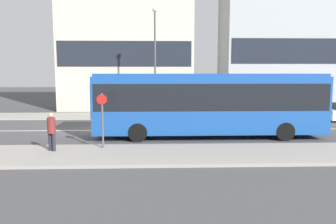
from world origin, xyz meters
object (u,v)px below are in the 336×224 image
pedestrian_near_stop (51,129)px  city_bus (209,101)px  bus_stop_sign (102,116)px  parked_car_0 (286,112)px  street_lamp (155,52)px

pedestrian_near_stop → city_bus: bearing=51.3°
bus_stop_sign → city_bus: bearing=29.8°
pedestrian_near_stop → parked_car_0: bearing=58.9°
pedestrian_near_stop → street_lamp: size_ratio=0.20×
parked_car_0 → city_bus: bearing=-139.6°
city_bus → parked_car_0: 8.57m
pedestrian_near_stop → street_lamp: 12.22m
pedestrian_near_stop → bus_stop_sign: bearing=39.1°
city_bus → bus_stop_sign: city_bus is taller
city_bus → pedestrian_near_stop: 8.14m
bus_stop_sign → street_lamp: (2.30, 10.22, 3.41)m
city_bus → parked_car_0: size_ratio=3.12×
parked_car_0 → street_lamp: 10.45m
parked_car_0 → pedestrian_near_stop: (-13.76, -8.97, 0.41)m
city_bus → street_lamp: street_lamp is taller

